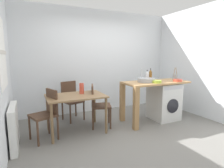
{
  "coord_description": "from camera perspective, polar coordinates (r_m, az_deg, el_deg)",
  "views": [
    {
      "loc": [
        -1.77,
        -2.94,
        1.49
      ],
      "look_at": [
        -0.18,
        0.45,
        0.92
      ],
      "focal_mm": 29.18,
      "sensor_mm": 36.0,
      "label": 1
    }
  ],
  "objects": [
    {
      "name": "dining_table",
      "position": [
        3.63,
        -11.28,
        -4.97
      ],
      "size": [
        1.1,
        0.76,
        0.74
      ],
      "color": "olive",
      "rests_on": "ground_plane"
    },
    {
      "name": "chair_opposite",
      "position": [
        3.87,
        -4.54,
        -6.04
      ],
      "size": [
        0.5,
        0.5,
        0.9
      ],
      "rotation": [
        0.0,
        0.0,
        -1.89
      ],
      "color": "#4C3323",
      "rests_on": "ground_plane"
    },
    {
      "name": "washing_machine",
      "position": [
        4.52,
        15.9,
        -5.19
      ],
      "size": [
        0.6,
        0.61,
        0.86
      ],
      "color": "silver",
      "rests_on": "ground_plane"
    },
    {
      "name": "colander",
      "position": [
        4.4,
        19.88,
        1.15
      ],
      "size": [
        0.2,
        0.2,
        0.06
      ],
      "color": "#D84C38",
      "rests_on": "kitchen_counter"
    },
    {
      "name": "bottle_squat_brown",
      "position": [
        4.49,
        11.94,
        2.82
      ],
      "size": [
        0.07,
        0.07,
        0.28
      ],
      "color": "brown",
      "rests_on": "kitchen_counter"
    },
    {
      "name": "chair_spare_by_wall",
      "position": [
        4.41,
        -12.68,
        -4.38
      ],
      "size": [
        0.5,
        0.5,
        0.9
      ],
      "rotation": [
        0.0,
        0.0,
        3.45
      ],
      "color": "#4C3323",
      "rests_on": "ground_plane"
    },
    {
      "name": "tap",
      "position": [
        4.24,
        9.25,
        2.77
      ],
      "size": [
        0.02,
        0.02,
        0.28
      ],
      "primitive_type": "cylinder",
      "color": "#B2B2B7",
      "rests_on": "kitchen_counter"
    },
    {
      "name": "bottle_tall_green",
      "position": [
        4.4,
        10.98,
        2.55
      ],
      "size": [
        0.08,
        0.08,
        0.24
      ],
      "color": "silver",
      "rests_on": "kitchen_counter"
    },
    {
      "name": "kitchen_counter",
      "position": [
        4.16,
        11.14,
        -1.54
      ],
      "size": [
        1.5,
        0.68,
        0.92
      ],
      "color": "tan",
      "rests_on": "ground_plane"
    },
    {
      "name": "wall_back",
      "position": [
        5.01,
        -4.49,
        7.09
      ],
      "size": [
        4.6,
        0.1,
        2.7
      ],
      "primitive_type": "cube",
      "color": "silver",
      "rests_on": "ground_plane"
    },
    {
      "name": "scissors",
      "position": [
        4.16,
        13.81,
        0.63
      ],
      "size": [
        0.15,
        0.06,
        0.01
      ],
      "color": "#B2B2B7",
      "rests_on": "kitchen_counter"
    },
    {
      "name": "radiator",
      "position": [
        3.44,
        -28.36,
        -11.73
      ],
      "size": [
        0.1,
        0.8,
        0.7
      ],
      "primitive_type": "cube",
      "color": "white",
      "rests_on": "ground_plane"
    },
    {
      "name": "mixing_bowl",
      "position": [
        4.03,
        13.81,
        0.78
      ],
      "size": [
        0.21,
        0.21,
        0.06
      ],
      "color": "#A8C63D",
      "rests_on": "kitchen_counter"
    },
    {
      "name": "chair_person_seat",
      "position": [
        3.51,
        -19.74,
        -8.1
      ],
      "size": [
        0.51,
        0.51,
        0.9
      ],
      "rotation": [
        0.0,
        0.0,
        1.91
      ],
      "color": "#4C3323",
      "rests_on": "ground_plane"
    },
    {
      "name": "ground_plane",
      "position": [
        3.74,
        5.62,
        -14.81
      ],
      "size": [
        5.46,
        5.46,
        0.0
      ],
      "primitive_type": "plane",
      "color": "slate"
    },
    {
      "name": "wall_counter_side",
      "position": [
        4.9,
        28.15,
        6.05
      ],
      "size": [
        0.1,
        3.8,
        2.7
      ],
      "primitive_type": "cube",
      "color": "silver",
      "rests_on": "ground_plane"
    },
    {
      "name": "utensil_crock",
      "position": [
        4.71,
        19.14,
        2.13
      ],
      "size": [
        0.11,
        0.11,
        0.3
      ],
      "color": "gray",
      "rests_on": "kitchen_counter"
    },
    {
      "name": "sink_basin",
      "position": [
        4.1,
        10.64,
        1.2
      ],
      "size": [
        0.38,
        0.38,
        0.09
      ],
      "primitive_type": "cylinder",
      "color": "#9EA0A5",
      "rests_on": "kitchen_counter"
    },
    {
      "name": "vase",
      "position": [
        3.72,
        -9.5,
        -1.37
      ],
      "size": [
        0.09,
        0.09,
        0.22
      ],
      "primitive_type": "cylinder",
      "color": "#D84C38",
      "rests_on": "dining_table"
    }
  ]
}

